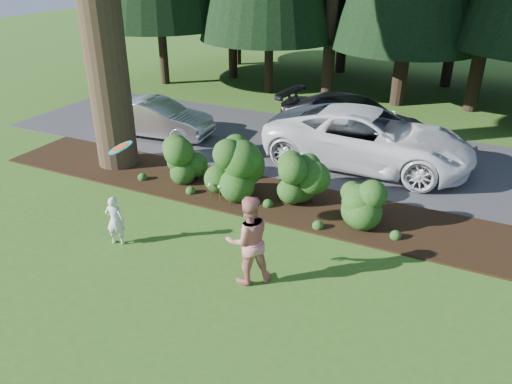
{
  "coord_description": "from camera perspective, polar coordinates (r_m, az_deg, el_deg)",
  "views": [
    {
      "loc": [
        5.86,
        -8.0,
        6.26
      ],
      "look_at": [
        1.42,
        1.1,
        1.3
      ],
      "focal_mm": 35.0,
      "sensor_mm": 36.0,
      "label": 1
    }
  ],
  "objects": [
    {
      "name": "child",
      "position": [
        11.97,
        -15.79,
        -3.15
      ],
      "size": [
        0.51,
        0.41,
        1.22
      ],
      "primitive_type": "imported",
      "rotation": [
        0.0,
        0.0,
        3.44
      ],
      "color": "white",
      "rests_on": "ground"
    },
    {
      "name": "ground",
      "position": [
        11.73,
        -8.7,
        -6.51
      ],
      "size": [
        80.0,
        80.0,
        0.0
      ],
      "primitive_type": "plane",
      "color": "#37641C",
      "rests_on": "ground"
    },
    {
      "name": "adult",
      "position": [
        10.09,
        -0.87,
        -5.53
      ],
      "size": [
        1.19,
        1.17,
        1.94
      ],
      "primitive_type": "imported",
      "rotation": [
        0.0,
        0.0,
        3.87
      ],
      "color": "red",
      "rests_on": "ground"
    },
    {
      "name": "frisbee",
      "position": [
        11.27,
        -15.22,
        4.92
      ],
      "size": [
        0.58,
        0.56,
        0.31
      ],
      "color": "teal",
      "rests_on": "ground"
    },
    {
      "name": "driveway",
      "position": [
        17.71,
        4.96,
        5.35
      ],
      "size": [
        22.0,
        6.0,
        0.03
      ],
      "primitive_type": "cube",
      "color": "#38383A",
      "rests_on": "ground"
    },
    {
      "name": "mulch_bed",
      "position": [
        14.14,
        -1.37,
        -0.09
      ],
      "size": [
        16.0,
        2.5,
        0.05
      ],
      "primitive_type": "cube",
      "color": "black",
      "rests_on": "ground"
    },
    {
      "name": "car_dark_suv",
      "position": [
        18.06,
        11.18,
        8.08
      ],
      "size": [
        5.64,
        2.69,
        1.59
      ],
      "primitive_type": "imported",
      "rotation": [
        0.0,
        0.0,
        1.48
      ],
      "color": "black",
      "rests_on": "driveway"
    },
    {
      "name": "car_silver_wagon",
      "position": [
        18.66,
        -11.3,
        8.27
      ],
      "size": [
        4.24,
        1.88,
        1.35
      ],
      "primitive_type": "imported",
      "rotation": [
        0.0,
        0.0,
        1.68
      ],
      "color": "silver",
      "rests_on": "driveway"
    },
    {
      "name": "lily_cluster",
      "position": [
        13.39,
        -4.2,
        0.53
      ],
      "size": [
        0.69,
        0.09,
        0.57
      ],
      "color": "#1A4414",
      "rests_on": "ground"
    },
    {
      "name": "shrub_row",
      "position": [
        13.41,
        1.3,
        2.1
      ],
      "size": [
        6.53,
        1.6,
        1.61
      ],
      "color": "#1A4414",
      "rests_on": "ground"
    },
    {
      "name": "car_white_suv",
      "position": [
        16.04,
        12.71,
        6.01
      ],
      "size": [
        6.43,
        3.0,
        1.78
      ],
      "primitive_type": "imported",
      "rotation": [
        0.0,
        0.0,
        1.58
      ],
      "color": "white",
      "rests_on": "driveway"
    }
  ]
}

